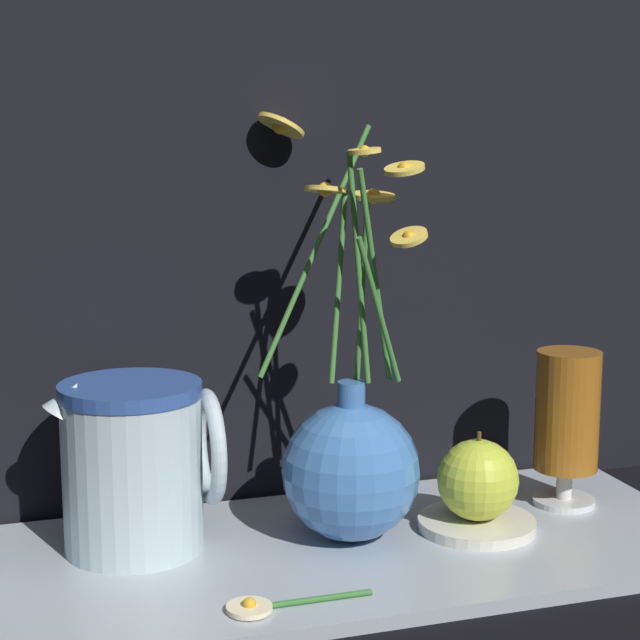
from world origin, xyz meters
TOP-DOWN VIEW (x-y plane):
  - ground_plane at (0.00, 0.00)m, footprint 6.00×6.00m
  - shelf at (0.00, 0.00)m, footprint 0.74×0.29m
  - vase_with_flowers at (0.05, 0.02)m, footprint 0.14×0.21m
  - ceramic_pitcher at (-0.14, 0.05)m, footprint 0.15×0.12m
  - tea_glass at (0.28, 0.04)m, footprint 0.06×0.06m
  - saucer_plate at (0.17, -0.00)m, footprint 0.11×0.11m
  - orange_fruit at (0.17, -0.00)m, footprint 0.08×0.08m
  - loose_daisy at (-0.06, -0.10)m, footprint 0.12×0.04m

SIDE VIEW (x-z plane):
  - ground_plane at x=0.00m, z-range 0.00..0.00m
  - shelf at x=0.00m, z-range 0.00..0.01m
  - loose_daisy at x=-0.06m, z-range 0.01..0.02m
  - saucer_plate at x=0.17m, z-range 0.01..0.02m
  - orange_fruit at x=0.17m, z-range 0.02..0.10m
  - vase_with_flowers at x=0.05m, z-range -0.11..0.27m
  - ceramic_pitcher at x=-0.14m, z-range 0.01..0.17m
  - tea_glass at x=0.28m, z-range 0.02..0.18m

